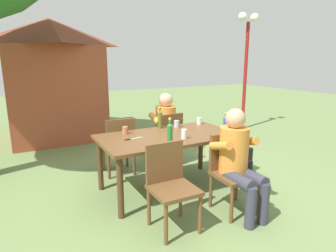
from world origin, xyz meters
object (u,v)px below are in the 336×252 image
(table_knife, at_px, (132,139))
(chair_far_left, at_px, (119,143))
(cup_terracotta, at_px, (125,130))
(brick_kiosk, at_px, (53,77))
(cup_white, at_px, (184,134))
(person_in_white_shirt, at_px, (238,157))
(bottle_blue, at_px, (225,123))
(chair_far_right, at_px, (167,136))
(lamp_post, at_px, (247,48))
(bottle_green, at_px, (170,133))
(bottle_olive, at_px, (160,119))
(dining_table, at_px, (168,141))
(person_in_plaid_shirt, at_px, (164,125))
(chair_near_left, at_px, (170,182))
(chair_near_right, at_px, (231,168))
(cup_steel, at_px, (177,124))
(cup_glass, at_px, (199,121))
(backpack_by_near_side, at_px, (241,161))

(table_knife, bearing_deg, chair_far_left, 84.37)
(chair_far_left, height_order, cup_terracotta, chair_far_left)
(brick_kiosk, bearing_deg, cup_white, -75.23)
(person_in_white_shirt, xyz_separation_m, bottle_blue, (0.37, 0.69, 0.20))
(chair_far_right, bearing_deg, chair_far_left, -179.99)
(cup_terracotta, height_order, lamp_post, lamp_post)
(bottle_green, height_order, cup_terracotta, bottle_green)
(bottle_olive, bearing_deg, dining_table, -101.64)
(brick_kiosk, bearing_deg, cup_terracotta, -82.26)
(dining_table, relative_size, bottle_blue, 6.71)
(chair_far_left, bearing_deg, table_knife, -95.63)
(person_in_plaid_shirt, xyz_separation_m, bottle_olive, (-0.31, -0.50, 0.22))
(chair_near_left, height_order, lamp_post, lamp_post)
(chair_near_right, bearing_deg, person_in_plaid_shirt, 90.07)
(person_in_white_shirt, distance_m, cup_terracotta, 1.49)
(cup_terracotta, bearing_deg, lamp_post, 26.35)
(cup_terracotta, xyz_separation_m, cup_white, (0.56, -0.55, 0.01))
(person_in_white_shirt, distance_m, bottle_blue, 0.81)
(chair_near_right, height_order, cup_steel, chair_near_right)
(dining_table, xyz_separation_m, chair_near_left, (-0.39, -0.78, -0.17))
(bottle_green, bearing_deg, cup_terracotta, 111.83)
(chair_far_right, xyz_separation_m, cup_terracotta, (-0.86, -0.47, 0.30))
(chair_far_right, height_order, table_knife, chair_far_right)
(person_in_white_shirt, relative_size, person_in_plaid_shirt, 1.00)
(lamp_post, bearing_deg, chair_near_right, -134.10)
(person_in_white_shirt, relative_size, lamp_post, 0.43)
(dining_table, relative_size, brick_kiosk, 0.70)
(bottle_green, bearing_deg, lamp_post, 36.56)
(cup_glass, distance_m, lamp_post, 3.31)
(chair_near_left, relative_size, backpack_by_near_side, 2.24)
(chair_near_right, bearing_deg, cup_terracotta, 128.08)
(chair_near_left, height_order, chair_far_left, same)
(bottle_blue, relative_size, bottle_olive, 0.83)
(table_knife, bearing_deg, chair_near_right, -43.31)
(bottle_blue, xyz_separation_m, brick_kiosk, (-1.67, 3.74, 0.47))
(person_in_plaid_shirt, relative_size, table_knife, 4.90)
(lamp_post, bearing_deg, bottle_blue, -136.44)
(cup_glass, height_order, cup_white, cup_white)
(chair_far_left, height_order, brick_kiosk, brick_kiosk)
(chair_near_right, relative_size, cup_steel, 8.80)
(chair_far_left, relative_size, cup_glass, 8.77)
(person_in_plaid_shirt, relative_size, cup_glass, 11.88)
(backpack_by_near_side, bearing_deg, cup_steel, 158.64)
(cup_steel, bearing_deg, bottle_green, -124.89)
(chair_far_right, bearing_deg, dining_table, -117.12)
(chair_near_left, height_order, person_in_white_shirt, person_in_white_shirt)
(cup_steel, relative_size, backpack_by_near_side, 0.25)
(bottle_olive, distance_m, cup_white, 0.64)
(bottle_olive, height_order, cup_steel, bottle_olive)
(lamp_post, bearing_deg, chair_far_right, -154.27)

